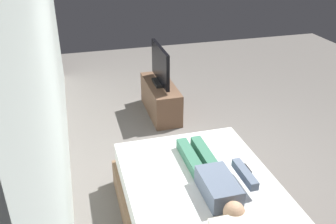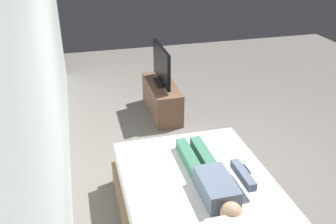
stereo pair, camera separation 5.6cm
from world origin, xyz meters
name	(u,v)px [view 2 (the right image)]	position (x,y,z in m)	size (l,w,h in m)	color
ground_plane	(206,166)	(0.00, 0.00, 0.00)	(10.00, 10.00, 0.00)	slate
back_wall	(50,60)	(0.40, 1.69, 1.40)	(6.40, 0.10, 2.80)	silver
bed	(203,213)	(-1.04, 0.43, 0.26)	(2.06, 1.47, 0.54)	brown
person	(213,179)	(-1.01, 0.34, 0.62)	(1.26, 0.46, 0.18)	slate
remote	(245,169)	(-0.86, -0.07, 0.55)	(0.15, 0.04, 0.02)	black
tv_stand	(162,99)	(1.54, 0.19, 0.25)	(1.10, 0.40, 0.50)	brown
tv	(162,66)	(1.54, 0.19, 0.78)	(0.88, 0.20, 0.59)	black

